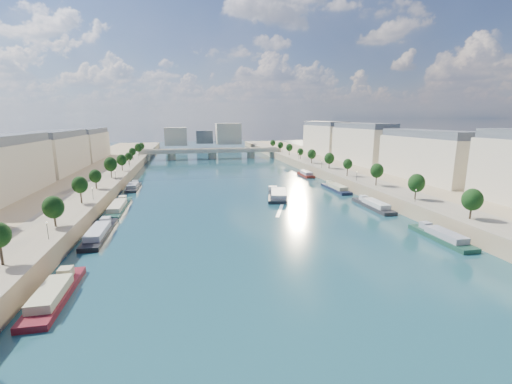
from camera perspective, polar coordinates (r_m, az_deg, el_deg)
name	(u,v)px	position (r m, az deg, el deg)	size (l,w,h in m)	color
ground	(234,190)	(156.58, -3.65, 0.33)	(700.00, 700.00, 0.00)	#0B2231
quay_left	(62,191)	(162.80, -29.63, 0.10)	(44.00, 520.00, 5.00)	#9E8460
quay_right	(378,179)	(180.53, 19.61, 2.03)	(44.00, 520.00, 5.00)	#9E8460
pave_left	(100,184)	(158.30, -24.56, 1.23)	(14.00, 520.00, 0.10)	gray
pave_right	(350,175)	(172.86, 15.40, 2.74)	(14.00, 520.00, 0.10)	gray
trees_left	(105,170)	(158.96, -23.88, 3.32)	(4.80, 268.80, 8.26)	#382B1E
trees_right	(338,162)	(180.12, 13.50, 4.95)	(4.80, 268.80, 8.26)	#382B1E
lamps_left	(106,181)	(147.24, -23.79, 1.64)	(0.36, 200.36, 4.28)	black
lamps_right	(337,168)	(174.93, 13.40, 3.86)	(0.36, 200.36, 4.28)	black
buildings_left	(35,155)	(176.50, -32.96, 5.15)	(16.00, 226.00, 23.20)	#C2B495
buildings_right	(390,149)	(195.81, 21.37, 6.77)	(16.00, 226.00, 23.20)	#C2B495
skyline	(208,135)	(372.53, -8.01, 9.37)	(79.00, 42.00, 22.00)	#C2B495
bridge	(212,152)	(280.85, -7.33, 6.55)	(112.00, 12.00, 8.15)	#C1B79E
tour_barge	(278,195)	(142.40, 3.62, -0.48)	(13.48, 26.78, 3.64)	black
wake	(289,207)	(127.08, 5.58, -2.49)	(13.91, 25.94, 0.04)	silver
moored_barges_left	(98,235)	(103.86, -24.78, -6.48)	(5.00, 158.80, 3.60)	#1C233F
moored_barges_right	(380,209)	(128.76, 19.97, -2.61)	(5.00, 166.02, 3.60)	black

